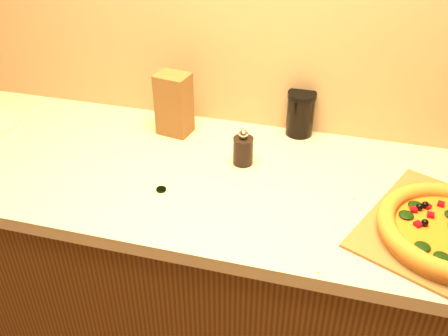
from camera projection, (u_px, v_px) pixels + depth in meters
cabinet at (238, 290)px, 1.71m from camera, size 2.80×0.65×0.86m
countertop at (240, 183)px, 1.46m from camera, size 2.84×0.68×0.04m
bottle_cap at (161, 189)px, 1.39m from camera, size 0.04×0.04×0.01m
pepper_grinder at (243, 150)px, 1.48m from camera, size 0.06×0.06×0.11m
paper_bag at (174, 104)px, 1.61m from camera, size 0.11×0.10×0.20m
dark_jar at (300, 113)px, 1.62m from camera, size 0.09×0.09×0.15m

